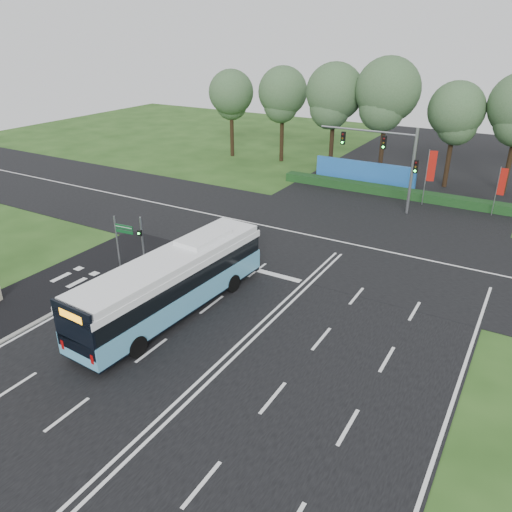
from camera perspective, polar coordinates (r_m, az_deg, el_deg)
The scene contains 14 objects.
ground at distance 26.39m, azimuth 0.85°, elevation -7.48°, with size 120.00×120.00×0.00m, color #234617.
road_main at distance 26.38m, azimuth 0.85°, elevation -7.45°, with size 20.00×120.00×0.04m, color black.
road_cross at distance 36.15m, azimuth 10.29°, elevation 1.45°, with size 120.00×14.00×0.05m, color black.
bike_path at distance 31.91m, azimuth -21.96°, elevation -3.32°, with size 5.00×18.00×0.06m, color black.
kerb_strip at distance 30.18m, azimuth -19.09°, elevation -4.42°, with size 0.25×18.00×0.12m, color gray.
city_bus at distance 26.66m, azimuth -9.43°, elevation -2.99°, with size 3.34×12.72×3.61m.
pedestrian_signal at distance 32.68m, azimuth -12.93°, elevation 1.93°, with size 0.28×0.41×3.21m.
street_sign at distance 32.16m, azimuth -15.23°, elevation 2.24°, with size 1.36×0.22×3.50m.
banner_flag_mid at distance 45.00m, azimuth 19.27°, elevation 9.31°, with size 0.68×0.29×4.85m.
banner_flag_right at distance 44.50m, azimuth 26.19°, elevation 7.36°, with size 0.60×0.07×4.09m.
traffic_light_gantry at distance 42.44m, azimuth 15.23°, elevation 11.07°, with size 8.41×0.28×7.00m.
hedge at distance 47.32m, azimuth 15.79°, elevation 6.99°, with size 22.00×1.20×0.80m, color #133416.
blue_hoarding at distance 50.50m, azimuth 12.28°, elevation 9.28°, with size 10.00×0.30×2.20m, color blue.
eucalyptus_row at distance 51.68m, azimuth 16.44°, elevation 17.10°, with size 41.52×8.78×11.78m.
Camera 1 is at (10.97, -19.46, 14.06)m, focal length 35.00 mm.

